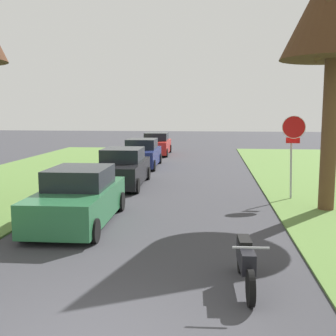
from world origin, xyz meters
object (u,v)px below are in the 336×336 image
(street_tree_right_mid_a, at_px, (336,7))
(parked_sedan_navy, at_px, (142,154))
(parked_sedan_green, at_px, (79,198))
(parked_sedan_red, at_px, (156,145))
(parked_sedan_black, at_px, (122,169))
(parked_motorcycle, at_px, (245,261))
(stop_sign_far, at_px, (293,139))

(street_tree_right_mid_a, xyz_separation_m, parked_sedan_navy, (-7.60, 9.78, -5.53))
(parked_sedan_green, bearing_deg, parked_sedan_red, 90.94)
(parked_sedan_green, distance_m, parked_sedan_red, 18.83)
(parked_sedan_black, height_order, parked_motorcycle, parked_sedan_black)
(parked_sedan_black, distance_m, parked_sedan_navy, 5.99)
(parked_sedan_black, relative_size, parked_motorcycle, 2.16)
(parked_sedan_navy, bearing_deg, street_tree_right_mid_a, -52.13)
(parked_motorcycle, bearing_deg, stop_sign_far, 74.25)
(stop_sign_far, bearing_deg, parked_sedan_black, 161.71)
(parked_sedan_navy, height_order, parked_sedan_red, same)
(parked_sedan_red, relative_size, parked_motorcycle, 2.16)
(parked_motorcycle, bearing_deg, parked_sedan_navy, 106.02)
(parked_sedan_green, xyz_separation_m, parked_motorcycle, (4.34, -3.88, -0.24))
(street_tree_right_mid_a, relative_size, parked_motorcycle, 3.90)
(street_tree_right_mid_a, bearing_deg, stop_sign_far, 116.66)
(stop_sign_far, distance_m, street_tree_right_mid_a, 4.46)
(stop_sign_far, height_order, street_tree_right_mid_a, street_tree_right_mid_a)
(parked_sedan_navy, distance_m, parked_sedan_red, 6.71)
(street_tree_right_mid_a, distance_m, parked_sedan_navy, 13.56)
(parked_sedan_green, height_order, parked_sedan_black, same)
(parked_sedan_green, xyz_separation_m, parked_sedan_black, (-0.07, 6.13, 0.00))
(parked_sedan_red, height_order, parked_motorcycle, parked_sedan_red)
(parked_sedan_red, bearing_deg, stop_sign_far, -65.28)
(parked_sedan_green, bearing_deg, street_tree_right_mid_a, 17.67)
(stop_sign_far, bearing_deg, parked_motorcycle, -105.75)
(street_tree_right_mid_a, height_order, parked_sedan_red, street_tree_right_mid_a)
(parked_sedan_green, distance_m, parked_sedan_navy, 12.12)
(stop_sign_far, bearing_deg, parked_sedan_green, -148.93)
(parked_sedan_green, distance_m, parked_motorcycle, 5.82)
(street_tree_right_mid_a, height_order, parked_sedan_black, street_tree_right_mid_a)
(parked_sedan_black, height_order, parked_sedan_red, same)
(parked_sedan_green, height_order, parked_sedan_navy, same)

